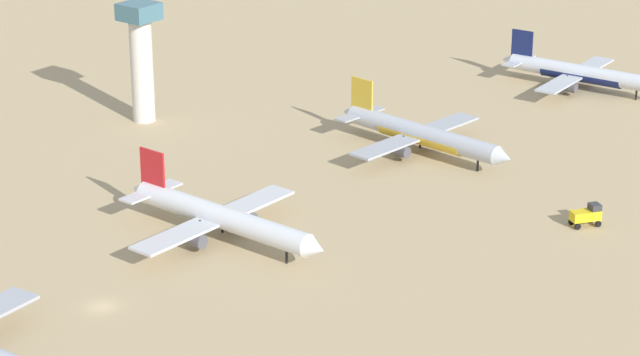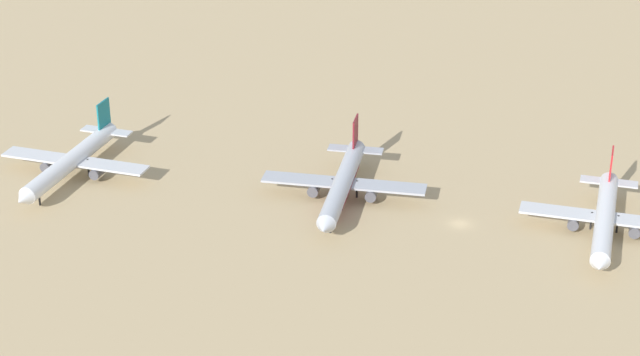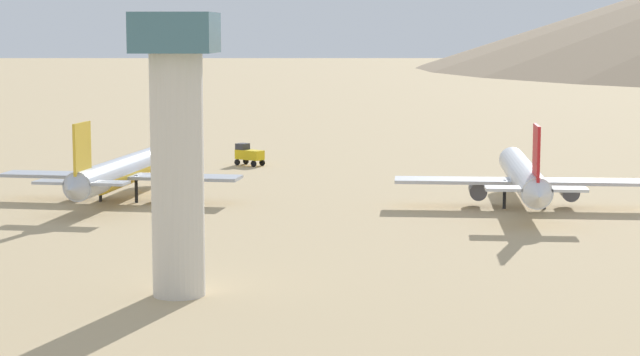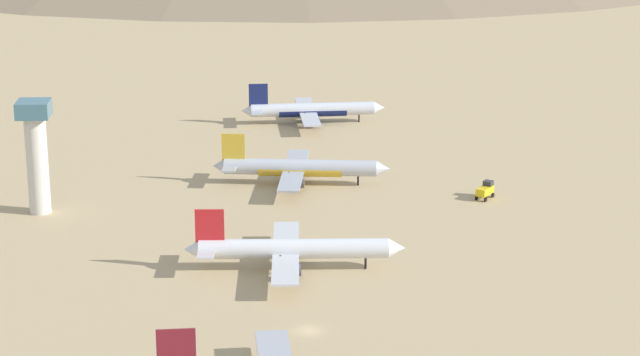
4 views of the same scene
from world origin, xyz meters
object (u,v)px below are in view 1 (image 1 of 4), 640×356
(service_truck, at_px, (587,214))
(control_tower, at_px, (141,55))
(parked_jet_4, at_px, (421,134))
(parked_jet_3, at_px, (220,217))
(parked_jet_5, at_px, (581,73))

(service_truck, height_order, control_tower, control_tower)
(parked_jet_4, relative_size, service_truck, 7.60)
(parked_jet_3, bearing_deg, service_truck, 43.41)
(parked_jet_3, bearing_deg, control_tower, 145.81)
(service_truck, bearing_deg, parked_jet_4, 163.37)
(parked_jet_5, xyz_separation_m, service_truck, (37.87, -71.51, -1.88))
(control_tower, bearing_deg, service_truck, 3.28)
(parked_jet_4, xyz_separation_m, service_truck, (43.10, -12.87, -2.04))
(parked_jet_5, height_order, service_truck, parked_jet_5)
(parked_jet_3, distance_m, parked_jet_4, 56.59)
(parked_jet_4, relative_size, control_tower, 1.67)
(service_truck, relative_size, control_tower, 0.22)
(parked_jet_4, distance_m, parked_jet_5, 58.87)
(parked_jet_3, height_order, parked_jet_5, parked_jet_3)
(parked_jet_4, height_order, parked_jet_5, parked_jet_4)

